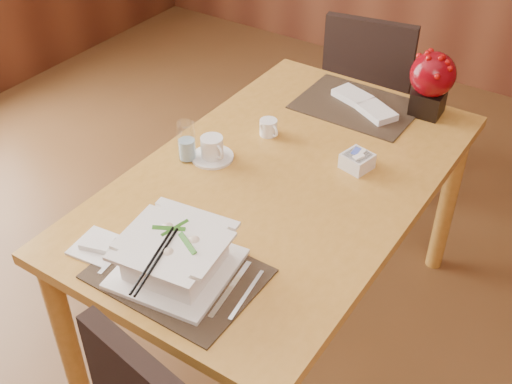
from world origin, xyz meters
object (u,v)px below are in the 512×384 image
Objects in this scene: creamer_jug at (268,127)px; sugar_caddy at (357,161)px; berry_decor at (432,80)px; coffee_cup at (212,150)px; bread_plate at (98,247)px; soup_setting at (175,256)px; dining_table at (282,199)px; far_chair at (369,91)px; water_glass at (187,141)px.

sugar_caddy is at bearing 21.10° from creamer_jug.
creamer_jug is 0.33× the size of berry_decor.
bread_plate is at bearing -90.38° from coffee_cup.
coffee_cup is 0.59× the size of berry_decor.
creamer_jug is 0.36m from sugar_caddy.
soup_setting is 0.26m from bread_plate.
soup_setting is at bearing -90.89° from dining_table.
bread_plate is (-0.26, -0.59, 0.10)m from dining_table.
bread_plate is at bearing -73.18° from creamer_jug.
bread_plate is (-0.08, -0.78, -0.03)m from creamer_jug.
sugar_caddy is at bearing 44.45° from dining_table.
sugar_caddy is 0.10× the size of far_chair.
sugar_caddy is (0.44, 0.22, -0.01)m from coffee_cup.
coffee_cup is 0.25m from creamer_jug.
berry_decor reaches higher than creamer_jug.
coffee_cup is 1.63× the size of sugar_caddy.
bread_plate is at bearing 76.74° from far_chair.
soup_setting is 2.32× the size of coffee_cup.
far_chair reaches higher than coffee_cup.
far_chair is at bearing 133.53° from berry_decor.
soup_setting is 0.75m from sugar_caddy.
far_chair is at bearing 87.19° from bread_plate.
soup_setting is 0.75m from creamer_jug.
soup_setting reaches higher than creamer_jug.
soup_setting is (-0.01, -0.54, 0.16)m from dining_table.
water_glass is at bearing -127.37° from berry_decor.
berry_decor is at bearing 52.63° from water_glass.
berry_decor is at bearing 70.26° from soup_setting.
dining_table is at bearing 88.80° from far_chair.
far_chair is (-0.42, 0.44, -0.38)m from berry_decor.
dining_table is 11.24× the size of bread_plate.
far_chair reaches higher than creamer_jug.
soup_setting is at bearing -63.51° from coffee_cup.
water_glass is 0.16× the size of far_chair.
sugar_caddy reaches higher than bread_plate.
dining_table is 0.73m from berry_decor.
soup_setting is at bearing -54.76° from water_glass.
coffee_cup is at bearing 108.68° from soup_setting.
coffee_cup reaches higher than bread_plate.
creamer_jug reaches higher than dining_table.
berry_decor is 1.35m from bread_plate.
dining_table is 18.23× the size of creamer_jug.
sugar_caddy is at bearing 60.15° from bread_plate.
creamer_jug is at bearing -132.61° from berry_decor.
dining_table is 0.66m from bread_plate.
soup_setting is at bearing -101.94° from berry_decor.
berry_decor reaches higher than sugar_caddy.
water_glass is 0.57× the size of berry_decor.
coffee_cup is 0.09m from water_glass.
far_chair is (-0.36, 0.91, -0.26)m from sugar_caddy.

